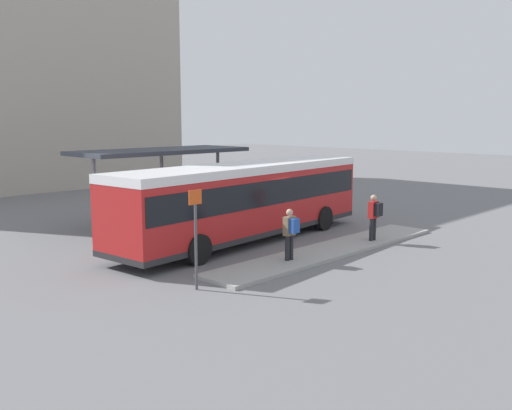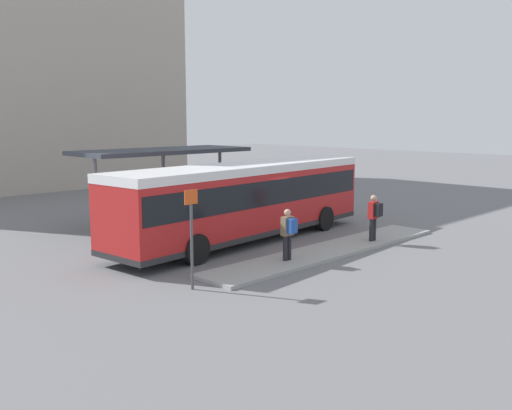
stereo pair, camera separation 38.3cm
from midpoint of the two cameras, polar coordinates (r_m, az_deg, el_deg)
name	(u,v)px [view 1 (the left image)]	position (r m, az deg, el deg)	size (l,w,h in m)	color
ground_plane	(245,241)	(22.20, -1.58, -3.61)	(120.00, 120.00, 0.00)	slate
curb_island	(331,250)	(20.55, 6.94, -4.50)	(11.24, 1.80, 0.12)	#9E9E99
city_bus	(245,196)	(21.90, -1.59, 0.89)	(12.32, 3.48, 2.99)	red
pedestrian_waiting	(374,214)	(21.95, 11.25, -0.93)	(0.44, 0.45, 1.75)	#232328
pedestrian_companion	(290,231)	(18.54, 2.87, -2.62)	(0.41, 0.43, 1.69)	#232328
bicycle_blue	(339,198)	(31.79, 7.92, 0.72)	(0.48, 1.67, 0.73)	black
bicycle_green	(327,196)	(32.40, 6.82, 0.88)	(0.48, 1.65, 0.71)	black
bicycle_red	(315,195)	(32.87, 5.54, 1.04)	(0.48, 1.74, 0.75)	black
station_shelter	(161,153)	(26.00, -9.87, 5.15)	(8.02, 3.13, 3.35)	#383D47
potted_planter_near_shelter	(229,208)	(25.78, -3.15, -0.35)	(0.91, 0.91, 1.32)	slate
platform_sign	(196,235)	(15.74, -6.74, -2.98)	(0.44, 0.08, 2.80)	#4C4C51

